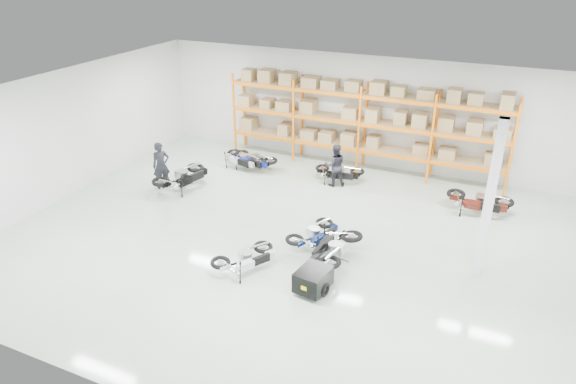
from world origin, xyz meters
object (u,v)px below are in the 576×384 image
at_px(moto_touring_right, 334,244).
at_px(moto_back_d, 480,198).
at_px(moto_black_far_left, 183,174).
at_px(moto_back_c, 339,170).
at_px(moto_back_b, 242,156).
at_px(moto_blue_centre, 315,231).
at_px(moto_back_a, 252,157).
at_px(trailer, 313,279).
at_px(person_back, 335,165).
at_px(person_left, 161,166).
at_px(moto_silver_left, 246,255).

height_order(moto_touring_right, moto_back_d, moto_touring_right).
relative_size(moto_black_far_left, moto_back_c, 1.22).
bearing_deg(moto_back_d, moto_back_b, 87.32).
distance_m(moto_blue_centre, moto_back_b, 6.68).
relative_size(moto_touring_right, moto_back_d, 1.01).
xyz_separation_m(moto_back_a, moto_back_c, (3.64, 0.23, -0.04)).
height_order(trailer, moto_back_c, moto_back_c).
bearing_deg(trailer, moto_blue_centre, 118.29).
relative_size(moto_back_c, person_back, 0.99).
xyz_separation_m(moto_back_b, person_back, (4.03, -0.06, 0.31)).
bearing_deg(moto_touring_right, moto_back_b, 143.53).
distance_m(moto_touring_right, person_left, 7.92).
bearing_deg(person_back, moto_back_a, -33.21).
distance_m(moto_black_far_left, person_left, 0.86).
height_order(moto_back_b, person_left, person_left).
height_order(moto_black_far_left, moto_touring_right, moto_black_far_left).
bearing_deg(moto_back_a, moto_black_far_left, 160.79).
relative_size(moto_back_a, person_back, 1.06).
bearing_deg(trailer, moto_touring_right, 98.27).
xyz_separation_m(moto_touring_right, person_left, (-7.61, 2.19, 0.30)).
bearing_deg(moto_back_a, person_left, 151.85).
bearing_deg(person_left, moto_black_far_left, -35.46).
distance_m(trailer, moto_back_b, 8.81).
distance_m(moto_black_far_left, person_back, 5.72).
bearing_deg(moto_touring_right, moto_blue_centre, 148.21).
distance_m(moto_silver_left, moto_touring_right, 2.53).
relative_size(person_left, person_back, 1.07).
relative_size(moto_touring_right, moto_back_c, 1.17).
relative_size(moto_black_far_left, moto_back_a, 1.14).
bearing_deg(moto_back_a, moto_blue_centre, -125.87).
relative_size(moto_blue_centre, moto_back_c, 1.02).
relative_size(moto_back_c, person_left, 0.92).
bearing_deg(moto_blue_centre, moto_black_far_left, 2.05).
xyz_separation_m(moto_silver_left, moto_touring_right, (2.07, 1.45, 0.07)).
relative_size(moto_silver_left, moto_touring_right, 0.87).
xyz_separation_m(moto_black_far_left, trailer, (6.82, -4.01, -0.23)).
distance_m(moto_touring_right, moto_back_c, 5.65).
relative_size(moto_back_a, moto_back_b, 1.03).
bearing_deg(moto_back_c, trailer, -175.92).
distance_m(moto_black_far_left, moto_touring_right, 7.24).
height_order(moto_blue_centre, person_left, person_left).
height_order(moto_silver_left, moto_back_a, moto_back_a).
height_order(moto_touring_right, trailer, moto_touring_right).
distance_m(moto_back_d, person_left, 11.45).
xyz_separation_m(moto_black_far_left, moto_touring_right, (6.82, -2.41, -0.03)).
bearing_deg(moto_blue_centre, moto_back_b, -23.19).
bearing_deg(moto_back_c, person_back, 164.62).
distance_m(moto_silver_left, moto_back_d, 8.43).
xyz_separation_m(moto_black_far_left, moto_back_b, (1.06, 2.65, -0.09)).
height_order(moto_blue_centre, moto_back_c, moto_blue_centre).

